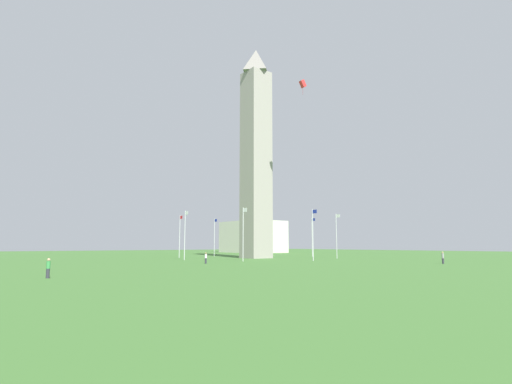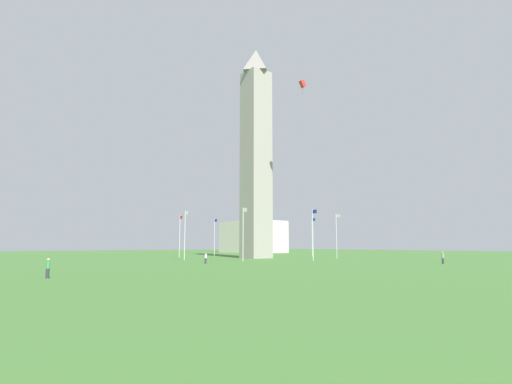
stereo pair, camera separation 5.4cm
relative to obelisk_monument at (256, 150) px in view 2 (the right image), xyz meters
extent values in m
plane|color=#3D6B2D|center=(0.00, 0.00, -22.89)|extent=(260.00, 260.00, 0.00)
cube|color=gray|center=(0.00, 0.00, -2.75)|extent=(5.04, 5.04, 40.29)
pyramid|color=gray|center=(0.00, 0.00, 20.14)|extent=(5.04, 5.04, 5.49)
cylinder|color=silver|center=(16.55, 0.00, -18.36)|extent=(0.14, 0.14, 9.07)
cube|color=#1E2D99|center=(17.10, 0.00, -14.27)|extent=(1.00, 0.03, 0.64)
cylinder|color=silver|center=(11.71, 11.71, -18.36)|extent=(0.14, 0.14, 9.07)
cube|color=white|center=(12.26, 11.71, -14.27)|extent=(1.00, 0.03, 0.64)
cylinder|color=silver|center=(0.00, 16.55, -18.36)|extent=(0.14, 0.14, 9.07)
cube|color=#1E2D99|center=(0.55, 16.55, -14.27)|extent=(1.00, 0.03, 0.64)
cylinder|color=silver|center=(-11.71, 11.71, -18.36)|extent=(0.14, 0.14, 9.07)
cube|color=#1E2D99|center=(-11.16, 11.71, -14.27)|extent=(1.00, 0.03, 0.64)
cylinder|color=silver|center=(-16.55, 0.00, -18.36)|extent=(0.14, 0.14, 9.07)
cube|color=#1E2D99|center=(-16.00, 0.00, -14.27)|extent=(1.00, 0.03, 0.64)
cylinder|color=silver|center=(-11.71, -11.71, -18.36)|extent=(0.14, 0.14, 9.07)
cube|color=red|center=(-11.16, -11.71, -14.27)|extent=(1.00, 0.03, 0.64)
cylinder|color=silver|center=(0.00, -16.55, -18.36)|extent=(0.14, 0.14, 9.07)
cube|color=white|center=(0.55, -16.55, -14.27)|extent=(1.00, 0.03, 0.64)
cylinder|color=silver|center=(11.71, -11.71, -18.36)|extent=(0.14, 0.14, 9.07)
cube|color=white|center=(12.26, -11.71, -14.27)|extent=(1.00, 0.03, 0.64)
cylinder|color=#2D2D38|center=(36.34, 6.85, -22.49)|extent=(0.29, 0.29, 0.80)
cylinder|color=gray|center=(36.34, 6.85, -21.73)|extent=(0.32, 0.32, 0.72)
sphere|color=tan|center=(36.34, 6.85, -21.25)|extent=(0.24, 0.24, 0.24)
cylinder|color=#2D2D38|center=(29.21, -44.42, -22.49)|extent=(0.29, 0.29, 0.80)
cylinder|color=#388C47|center=(29.21, -44.42, -21.78)|extent=(0.32, 0.32, 0.62)
sphere|color=tan|center=(29.21, -44.42, -21.35)|extent=(0.24, 0.24, 0.24)
cylinder|color=#2D2D38|center=(14.47, -20.50, -22.49)|extent=(0.29, 0.29, 0.80)
cylinder|color=white|center=(14.47, -20.50, -21.79)|extent=(0.32, 0.32, 0.60)
sphere|color=#936B4C|center=(14.47, -20.50, -21.37)|extent=(0.24, 0.24, 0.24)
cube|color=red|center=(15.74, -1.12, 9.54)|extent=(0.87, 1.36, 1.53)
cylinder|color=maroon|center=(15.74, -1.12, 8.35)|extent=(0.04, 0.04, 1.79)
cube|color=beige|center=(-47.77, 35.07, -17.42)|extent=(21.73, 14.61, 10.95)
camera|label=1|loc=(67.21, -51.42, -20.07)|focal=28.25mm
camera|label=2|loc=(67.24, -51.38, -20.07)|focal=28.25mm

